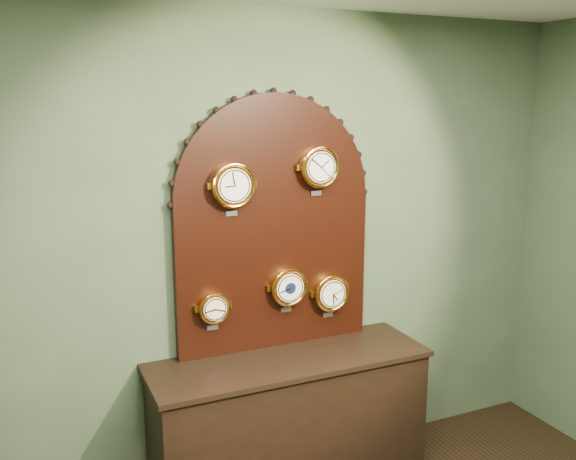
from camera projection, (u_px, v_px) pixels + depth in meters
name	position (u px, v px, depth m)	size (l,w,h in m)	color
wall_back	(271.00, 251.00, 3.70)	(4.00, 4.00, 0.00)	#42573B
shop_counter	(289.00, 425.00, 3.67)	(1.60, 0.50, 0.80)	black
display_board	(274.00, 216.00, 3.61)	(1.26, 0.06, 1.53)	black
roman_clock	(233.00, 185.00, 3.40)	(0.26, 0.08, 0.31)	orange
arabic_clock	(319.00, 167.00, 3.59)	(0.25, 0.08, 0.30)	orange
hygrometer	(214.00, 308.00, 3.49)	(0.18, 0.08, 0.24)	orange
barometer	(288.00, 287.00, 3.66)	(0.23, 0.08, 0.28)	orange
tide_clock	(331.00, 293.00, 3.79)	(0.23, 0.08, 0.28)	orange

